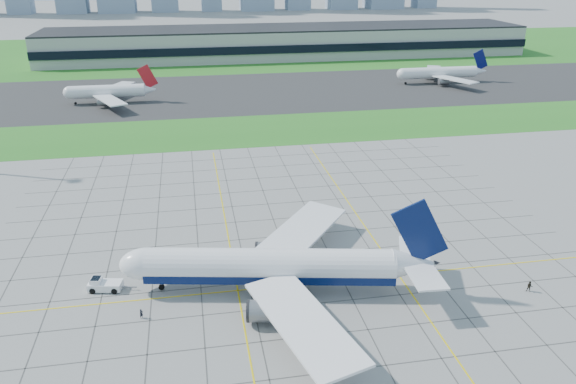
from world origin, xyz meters
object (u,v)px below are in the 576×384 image
object	(u,v)px
airliner	(272,266)
distant_jet_2	(440,73)
crew_near	(141,314)
crew_far	(530,287)
pushback_tug	(104,285)
distant_jet_1	(109,91)

from	to	relation	value
airliner	distant_jet_2	world-z (taller)	airliner
crew_near	crew_far	bearing A→B (deg)	-42.19
distant_jet_2	pushback_tug	bearing A→B (deg)	-130.59
crew_near	airliner	bearing A→B (deg)	-27.65
airliner	distant_jet_2	bearing A→B (deg)	68.26
crew_near	distant_jet_2	bearing A→B (deg)	14.00
airliner	distant_jet_2	size ratio (longest dim) A/B	1.24
airliner	crew_far	size ratio (longest dim) A/B	27.97
distant_jet_2	crew_near	bearing A→B (deg)	-127.35
airliner	crew_near	xyz separation A→B (m)	(-20.86, -4.06, -3.79)
crew_far	distant_jet_2	world-z (taller)	distant_jet_2
airliner	pushback_tug	distance (m)	28.17
pushback_tug	crew_far	distance (m)	70.35
crew_near	distant_jet_2	xyz separation A→B (m)	(118.14, 154.80, 3.71)
pushback_tug	distant_jet_1	size ratio (longest dim) A/B	0.19
crew_near	distant_jet_2	world-z (taller)	distant_jet_2
crew_far	airliner	bearing A→B (deg)	-160.95
crew_far	distant_jet_2	distance (m)	168.16
crew_near	pushback_tug	bearing A→B (deg)	86.88
pushback_tug	distant_jet_2	xyz separation A→B (m)	(124.74, 145.56, 3.51)
airliner	crew_far	distance (m)	42.56
distant_jet_1	crew_near	bearing A→B (deg)	-82.13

